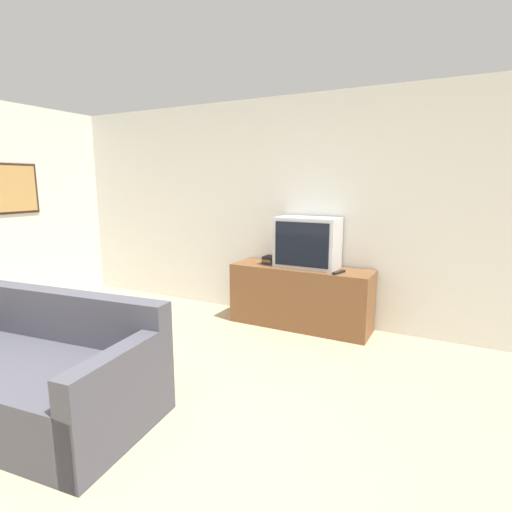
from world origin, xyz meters
TOP-DOWN VIEW (x-y plane):
  - ground_plane at (0.00, 0.00)m, footprint 14.00×14.00m
  - wall_back at (0.00, 3.03)m, footprint 9.00×0.06m
  - tv_stand at (0.47, 2.75)m, footprint 1.59×0.47m
  - television at (0.53, 2.79)m, footprint 0.69×0.39m
  - couch at (-0.59, 0.22)m, footprint 1.94×1.13m
  - book_stack at (0.06, 2.79)m, footprint 0.16×0.21m
  - remote_on_stand at (0.94, 2.63)m, footprint 0.09×0.20m

SIDE VIEW (x-z plane):
  - ground_plane at x=0.00m, z-range 0.00..0.00m
  - couch at x=-0.59m, z-range -0.13..0.68m
  - tv_stand at x=0.47m, z-range 0.00..0.69m
  - remote_on_stand at x=0.94m, z-range 0.69..0.72m
  - book_stack at x=0.06m, z-range 0.69..0.78m
  - television at x=0.53m, z-range 0.69..1.25m
  - wall_back at x=0.00m, z-range 0.00..2.60m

